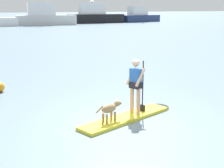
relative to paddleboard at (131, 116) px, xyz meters
The scene contains 8 objects.
ground_plane 0.23m from the paddleboard, 160.72° to the right, with size 400.00×400.00×0.00m, color slate.
paddleboard is the anchor object (origin of this frame).
person_paddler 1.06m from the paddleboard, 19.28° to the left, with size 0.67×0.58×1.71m.
dog 0.99m from the paddleboard, 160.72° to the right, with size 0.98×0.42×0.58m.
moored_boat_far_port 54.11m from the paddleboard, 79.19° to the left, with size 11.26×3.74×11.26m.
moored_boat_starboard 61.02m from the paddleboard, 69.09° to the left, with size 11.87×3.43×4.79m.
moored_boat_center 66.34m from the paddleboard, 60.16° to the left, with size 10.30×5.11×11.74m.
marker_buoy 6.02m from the paddleboard, 123.47° to the left, with size 0.40×0.40×0.90m.
Camera 1 is at (-4.35, -8.38, 3.35)m, focal length 52.25 mm.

